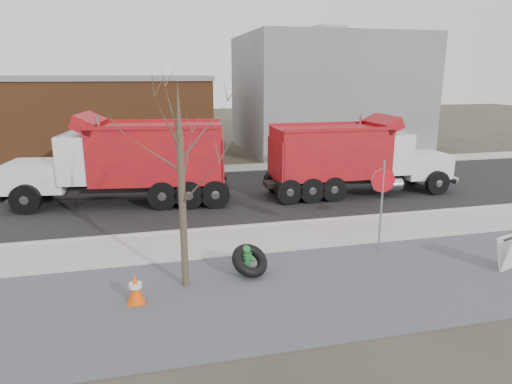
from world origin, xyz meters
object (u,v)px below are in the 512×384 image
object	(u,v)px
fire_hydrant	(246,261)
truck_tire	(250,261)
sandwich_board	(509,254)
dump_truck_red_b	(129,159)
dump_truck_red_a	(353,156)
stop_sign	(383,190)

from	to	relation	value
fire_hydrant	truck_tire	world-z (taller)	truck_tire
fire_hydrant	sandwich_board	distance (m)	7.28
sandwich_board	dump_truck_red_b	xyz separation A→B (m)	(-10.28, 9.60, 1.41)
fire_hydrant	truck_tire	xyz separation A→B (m)	(0.07, -0.13, 0.06)
sandwich_board	dump_truck_red_b	bearing A→B (deg)	118.82
fire_hydrant	sandwich_board	xyz separation A→B (m)	(7.12, -1.51, 0.12)
truck_tire	dump_truck_red_b	world-z (taller)	dump_truck_red_b
sandwich_board	dump_truck_red_a	xyz separation A→B (m)	(-0.57, 8.83, 1.28)
stop_sign	dump_truck_red_b	size ratio (longest dim) A/B	0.31
dump_truck_red_a	dump_truck_red_b	world-z (taller)	dump_truck_red_b
truck_tire	dump_truck_red_a	distance (m)	9.97
fire_hydrant	dump_truck_red_b	bearing A→B (deg)	120.93
fire_hydrant	stop_sign	size ratio (longest dim) A/B	0.30
truck_tire	dump_truck_red_b	xyz separation A→B (m)	(-3.22, 8.21, 1.47)
truck_tire	stop_sign	distance (m)	4.63
dump_truck_red_a	dump_truck_red_b	bearing A→B (deg)	176.13
fire_hydrant	dump_truck_red_a	size ratio (longest dim) A/B	0.10
dump_truck_red_b	sandwich_board	bearing A→B (deg)	144.62
stop_sign	dump_truck_red_b	xyz separation A→B (m)	(-7.52, 7.39, -0.02)
fire_hydrant	dump_truck_red_a	xyz separation A→B (m)	(6.55, 7.32, 1.40)
truck_tire	dump_truck_red_a	bearing A→B (deg)	48.96
dump_truck_red_a	stop_sign	bearing A→B (deg)	-107.64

